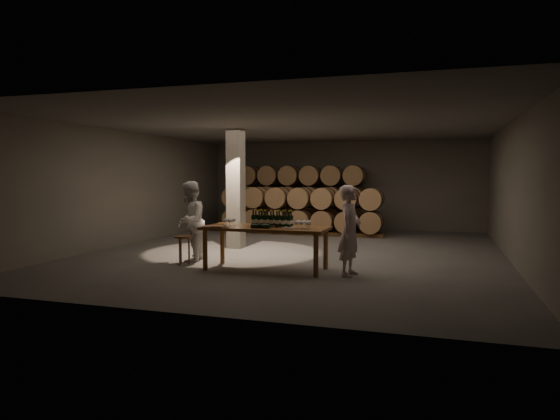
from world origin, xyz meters
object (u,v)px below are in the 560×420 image
(plate, at_px, (288,227))
(stool, at_px, (183,241))
(person_man, at_px, (350,231))
(tasting_table, at_px, (266,232))
(notebook_near, at_px, (218,227))
(bottle_cluster, at_px, (272,221))
(person_woman, at_px, (190,221))

(plate, height_order, stool, plate)
(person_man, bearing_deg, stool, 97.67)
(tasting_table, xyz_separation_m, person_man, (1.78, -0.08, 0.09))
(notebook_near, bearing_deg, bottle_cluster, 19.62)
(notebook_near, bearing_deg, stool, 151.44)
(person_man, bearing_deg, plate, 97.30)
(tasting_table, distance_m, person_man, 1.78)
(person_woman, bearing_deg, plate, 69.59)
(bottle_cluster, bearing_deg, notebook_near, -154.96)
(notebook_near, distance_m, person_woman, 1.39)
(tasting_table, bearing_deg, bottle_cluster, 20.96)
(bottle_cluster, height_order, notebook_near, bottle_cluster)
(plate, relative_size, notebook_near, 1.01)
(person_woman, bearing_deg, tasting_table, 68.01)
(bottle_cluster, bearing_deg, tasting_table, -159.04)
(tasting_table, relative_size, person_man, 1.46)
(person_man, xyz_separation_m, person_woman, (-3.76, 0.51, 0.03))
(tasting_table, bearing_deg, notebook_near, -154.40)
(bottle_cluster, bearing_deg, person_man, -4.43)
(bottle_cluster, height_order, person_woman, person_woman)
(tasting_table, bearing_deg, plate, -4.39)
(person_woman, bearing_deg, bottle_cluster, 69.99)
(bottle_cluster, xyz_separation_m, person_man, (1.65, -0.13, -0.14))
(stool, height_order, person_man, person_man)
(bottle_cluster, relative_size, notebook_near, 3.29)
(notebook_near, xyz_separation_m, person_woman, (-1.09, 0.86, 0.00))
(plate, relative_size, person_man, 0.15)
(tasting_table, relative_size, stool, 4.12)
(bottle_cluster, relative_size, stool, 1.38)
(tasting_table, relative_size, person_woman, 1.42)
(notebook_near, bearing_deg, person_woman, 136.27)
(tasting_table, height_order, plate, plate)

